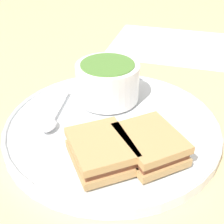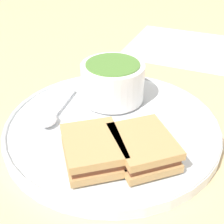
{
  "view_description": "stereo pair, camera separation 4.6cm",
  "coord_description": "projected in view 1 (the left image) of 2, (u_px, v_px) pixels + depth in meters",
  "views": [
    {
      "loc": [
        -0.31,
        -0.23,
        0.29
      ],
      "look_at": [
        0.0,
        0.0,
        0.04
      ],
      "focal_mm": 50.0,
      "sensor_mm": 36.0,
      "label": 1
    },
    {
      "loc": [
        -0.28,
        -0.26,
        0.29
      ],
      "look_at": [
        0.0,
        0.0,
        0.04
      ],
      "focal_mm": 50.0,
      "sensor_mm": 36.0,
      "label": 2
    }
  ],
  "objects": [
    {
      "name": "menu_sheet",
      "position": [
        174.0,
        45.0,
        0.78
      ],
      "size": [
        0.34,
        0.37,
        0.0
      ],
      "rotation": [
        0.0,
        0.0,
        0.36
      ],
      "color": "white",
      "rests_on": "ground_plane"
    },
    {
      "name": "ground_plane",
      "position": [
        112.0,
        133.0,
        0.48
      ],
      "size": [
        2.4,
        2.4,
        0.0
      ],
      "primitive_type": "plane",
      "color": "#D1B27F"
    },
    {
      "name": "plate",
      "position": [
        112.0,
        127.0,
        0.48
      ],
      "size": [
        0.32,
        0.32,
        0.02
      ],
      "color": "white",
      "rests_on": "ground_plane"
    },
    {
      "name": "spoon",
      "position": [
        50.0,
        122.0,
        0.46
      ],
      "size": [
        0.11,
        0.07,
        0.01
      ],
      "rotation": [
        0.0,
        0.0,
        9.9
      ],
      "color": "silver",
      "rests_on": "plate"
    },
    {
      "name": "soup_bowl",
      "position": [
        108.0,
        81.0,
        0.51
      ],
      "size": [
        0.1,
        0.1,
        0.06
      ],
      "color": "white",
      "rests_on": "plate"
    },
    {
      "name": "sandwich_half_far",
      "position": [
        150.0,
        144.0,
        0.4
      ],
      "size": [
        0.1,
        0.11,
        0.03
      ],
      "rotation": [
        0.0,
        0.0,
        4.22
      ],
      "color": "tan",
      "rests_on": "plate"
    },
    {
      "name": "sandwich_half_near",
      "position": [
        101.0,
        151.0,
        0.39
      ],
      "size": [
        0.11,
        0.11,
        0.03
      ],
      "rotation": [
        0.0,
        0.0,
        4.15
      ],
      "color": "tan",
      "rests_on": "plate"
    }
  ]
}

